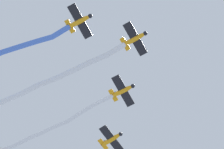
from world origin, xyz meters
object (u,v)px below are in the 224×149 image
(airplane_right_wing, at_px, (80,21))
(airplane_left_wing, at_px, (123,91))
(airplane_lead, at_px, (135,39))
(airplane_slot, at_px, (112,139))

(airplane_right_wing, bearing_deg, airplane_left_wing, 87.09)
(airplane_left_wing, height_order, airplane_right_wing, airplane_right_wing)
(airplane_lead, relative_size, airplane_slot, 1.00)
(airplane_slot, bearing_deg, airplane_left_wing, -44.20)
(airplane_left_wing, height_order, airplane_slot, airplane_left_wing)
(airplane_lead, height_order, airplane_right_wing, airplane_right_wing)
(airplane_lead, height_order, airplane_slot, airplane_lead)
(airplane_right_wing, xyz_separation_m, airplane_slot, (11.28, -18.53, -0.60))
(airplane_lead, xyz_separation_m, airplane_slot, (15.56, -10.25, -0.30))
(airplane_lead, bearing_deg, airplane_slot, 131.09)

